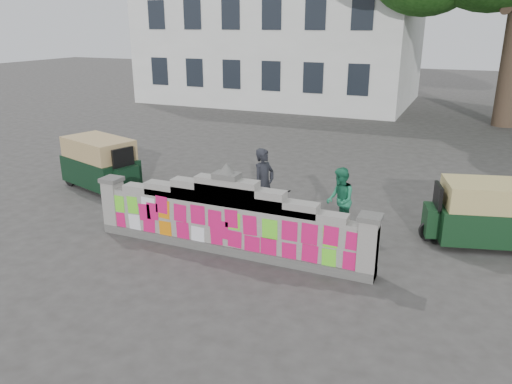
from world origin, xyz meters
TOP-DOWN VIEW (x-y plane):
  - ground at (0.00, 0.00)m, footprint 100.00×100.00m
  - parapet_wall at (-0.00, -0.01)m, footprint 6.48×0.44m
  - building at (-7.00, 21.98)m, footprint 16.00×10.00m
  - cyclist_bike at (0.22, 1.50)m, footprint 2.08×1.27m
  - cyclist_rider at (0.22, 1.50)m, footprint 0.60×0.74m
  - pedestrian at (1.92, 2.09)m, footprint 0.85×0.94m
  - rickshaw_left at (-5.46, 2.49)m, footprint 2.83×1.93m
  - rickshaw_right at (5.13, 2.66)m, footprint 2.72×1.76m

SIDE VIEW (x-z plane):
  - ground at x=0.00m, z-range 0.00..0.00m
  - cyclist_bike at x=0.22m, z-range 0.00..1.03m
  - parapet_wall at x=0.00m, z-range -0.26..1.75m
  - rickshaw_right at x=5.13m, z-range 0.03..1.49m
  - pedestrian at x=1.92m, z-range 0.00..1.57m
  - rickshaw_left at x=-5.46m, z-range 0.03..1.55m
  - cyclist_rider at x=0.22m, z-range 0.00..1.75m
  - building at x=-7.00m, z-range -0.44..8.46m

